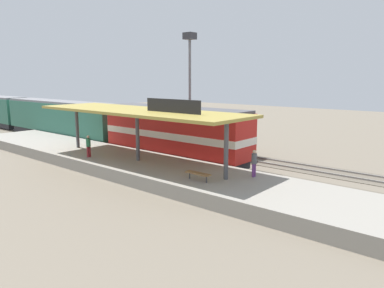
{
  "coord_description": "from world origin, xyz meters",
  "views": [
    {
      "loc": [
        -22.32,
        -20.35,
        6.96
      ],
      "look_at": [
        -1.38,
        -2.57,
        2.0
      ],
      "focal_mm": 34.09,
      "sensor_mm": 36.0,
      "label": 1
    }
  ],
  "objects_px": {
    "passenger_carriage_front": "(61,119)",
    "light_mast": "(190,65)",
    "platform_bench": "(198,174)",
    "person_waiting": "(254,162)",
    "freight_car": "(193,130)",
    "person_walking": "(88,145)",
    "locomotive": "(174,133)"
  },
  "relations": [
    {
      "from": "passenger_carriage_front",
      "to": "person_waiting",
      "type": "height_order",
      "value": "passenger_carriage_front"
    },
    {
      "from": "locomotive",
      "to": "freight_car",
      "type": "relative_size",
      "value": 1.2
    },
    {
      "from": "passenger_carriage_front",
      "to": "person_waiting",
      "type": "xyz_separation_m",
      "value": [
        -3.02,
        -27.66,
        -0.46
      ]
    },
    {
      "from": "freight_car",
      "to": "person_walking",
      "type": "relative_size",
      "value": 7.02
    },
    {
      "from": "platform_bench",
      "to": "locomotive",
      "type": "bearing_deg",
      "value": 51.65
    },
    {
      "from": "platform_bench",
      "to": "light_mast",
      "type": "relative_size",
      "value": 0.15
    },
    {
      "from": "locomotive",
      "to": "person_walking",
      "type": "relative_size",
      "value": 8.44
    },
    {
      "from": "locomotive",
      "to": "passenger_carriage_front",
      "type": "distance_m",
      "value": 18.0
    },
    {
      "from": "passenger_carriage_front",
      "to": "light_mast",
      "type": "distance_m",
      "value": 16.41
    },
    {
      "from": "passenger_carriage_front",
      "to": "freight_car",
      "type": "height_order",
      "value": "passenger_carriage_front"
    },
    {
      "from": "light_mast",
      "to": "person_walking",
      "type": "bearing_deg",
      "value": -173.03
    },
    {
      "from": "passenger_carriage_front",
      "to": "light_mast",
      "type": "relative_size",
      "value": 1.71
    },
    {
      "from": "locomotive",
      "to": "passenger_carriage_front",
      "type": "height_order",
      "value": "locomotive"
    },
    {
      "from": "locomotive",
      "to": "person_walking",
      "type": "bearing_deg",
      "value": 153.33
    },
    {
      "from": "person_walking",
      "to": "passenger_carriage_front",
      "type": "bearing_deg",
      "value": 66.9
    },
    {
      "from": "passenger_carriage_front",
      "to": "freight_car",
      "type": "distance_m",
      "value": 16.92
    },
    {
      "from": "light_mast",
      "to": "person_waiting",
      "type": "xyz_separation_m",
      "value": [
        -10.82,
        -14.56,
        -6.54
      ]
    },
    {
      "from": "platform_bench",
      "to": "freight_car",
      "type": "height_order",
      "value": "freight_car"
    },
    {
      "from": "passenger_carriage_front",
      "to": "person_waiting",
      "type": "relative_size",
      "value": 11.7
    },
    {
      "from": "freight_car",
      "to": "person_walking",
      "type": "xyz_separation_m",
      "value": [
        -10.92,
        1.46,
        -0.12
      ]
    },
    {
      "from": "light_mast",
      "to": "locomotive",
      "type": "bearing_deg",
      "value": -147.85
    },
    {
      "from": "platform_bench",
      "to": "freight_car",
      "type": "distance_m",
      "value": 14.12
    },
    {
      "from": "platform_bench",
      "to": "person_walking",
      "type": "height_order",
      "value": "person_walking"
    },
    {
      "from": "platform_bench",
      "to": "locomotive",
      "type": "relative_size",
      "value": 0.12
    },
    {
      "from": "locomotive",
      "to": "person_walking",
      "type": "height_order",
      "value": "locomotive"
    },
    {
      "from": "passenger_carriage_front",
      "to": "platform_bench",
      "type": "bearing_deg",
      "value": -103.2
    },
    {
      "from": "passenger_carriage_front",
      "to": "light_mast",
      "type": "height_order",
      "value": "light_mast"
    },
    {
      "from": "platform_bench",
      "to": "person_waiting",
      "type": "distance_m",
      "value": 3.67
    },
    {
      "from": "person_walking",
      "to": "locomotive",
      "type": "bearing_deg",
      "value": -26.67
    },
    {
      "from": "freight_car",
      "to": "light_mast",
      "type": "distance_m",
      "value": 7.85
    },
    {
      "from": "locomotive",
      "to": "person_walking",
      "type": "xyz_separation_m",
      "value": [
        -6.32,
        3.18,
        -0.56
      ]
    },
    {
      "from": "person_walking",
      "to": "person_waiting",
      "type": "bearing_deg",
      "value": -75.55
    }
  ]
}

